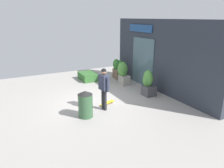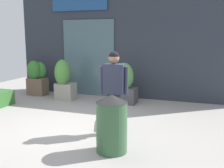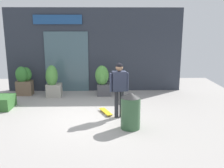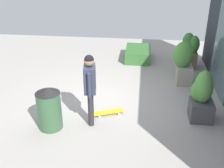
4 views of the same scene
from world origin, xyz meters
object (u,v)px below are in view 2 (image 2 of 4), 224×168
planter_box_mid (37,77)px  skateboard (102,123)px  planter_box_right (63,79)px  planter_box_left (125,83)px  trash_bin (112,123)px  skateboarder (114,84)px

planter_box_mid → skateboard: bearing=-35.4°
planter_box_right → planter_box_mid: 1.30m
planter_box_left → planter_box_right: bearing=-174.0°
trash_bin → planter_box_left: bearing=103.1°
skateboard → trash_bin: 1.52m
skateboarder → planter_box_right: bearing=38.3°
skateboarder → planter_box_mid: bearing=45.5°
planter_box_right → planter_box_mid: size_ratio=1.08×
skateboarder → skateboard: 1.16m
planter_box_left → planter_box_right: planter_box_right is taller
skateboarder → skateboard: skateboarder is taller
skateboarder → planter_box_mid: (-3.82, 2.77, -0.45)m
skateboard → planter_box_right: 3.04m
skateboard → planter_box_left: (-0.12, 2.27, 0.56)m
planter_box_mid → planter_box_right: bearing=-15.9°
planter_box_left → skateboard: bearing=-86.9°
skateboarder → planter_box_right: (-2.57, 2.42, -0.38)m
trash_bin → skateboarder: bearing=107.0°
trash_bin → skateboard: bearing=119.0°
planter_box_left → skateboarder: bearing=-78.3°
skateboard → planter_box_right: bearing=24.7°
skateboarder → planter_box_right: skateboarder is taller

